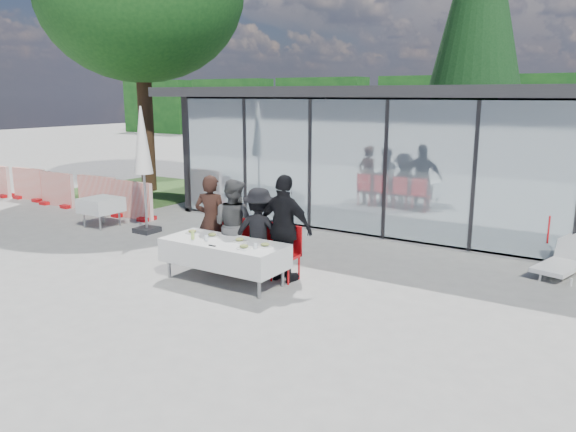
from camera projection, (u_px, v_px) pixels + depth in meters
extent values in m
plane|color=gray|center=(240.00, 281.00, 10.04)|extent=(90.00, 90.00, 0.00)
cube|color=gray|center=(472.00, 212.00, 15.58)|extent=(14.00, 8.00, 0.10)
cube|color=black|center=(507.00, 146.00, 18.46)|extent=(14.00, 0.20, 3.20)
cube|color=black|center=(267.00, 145.00, 18.87)|extent=(0.20, 8.00, 3.20)
cube|color=silver|center=(428.00, 174.00, 11.98)|extent=(13.60, 0.06, 3.10)
cube|color=#2D2D30|center=(477.00, 92.00, 14.55)|extent=(14.80, 8.80, 0.24)
cube|color=#262628|center=(189.00, 156.00, 15.54)|extent=(0.08, 0.10, 3.10)
cube|color=#262628|center=(246.00, 160.00, 14.52)|extent=(0.08, 0.10, 3.10)
cube|color=#262628|center=(310.00, 165.00, 13.50)|extent=(0.08, 0.10, 3.10)
cube|color=#262628|center=(386.00, 171.00, 12.48)|extent=(0.08, 0.10, 3.10)
cube|color=#262628|center=(474.00, 177.00, 11.47)|extent=(0.08, 0.10, 3.10)
cube|color=#B10B0F|center=(368.00, 198.00, 15.57)|extent=(0.45, 0.45, 0.90)
cube|color=#B10B0F|center=(426.00, 200.00, 15.19)|extent=(0.45, 0.45, 0.90)
cube|color=#B10B0F|center=(520.00, 214.00, 13.47)|extent=(0.45, 0.45, 0.90)
cube|color=#123914|center=(159.00, 107.00, 48.39)|extent=(6.50, 2.00, 4.40)
cube|color=#123914|center=(232.00, 108.00, 44.20)|extent=(6.50, 2.00, 4.40)
cube|color=#123914|center=(321.00, 109.00, 40.00)|extent=(6.50, 2.00, 4.40)
cube|color=#123914|center=(431.00, 111.00, 35.80)|extent=(6.50, 2.00, 4.40)
cube|color=#123914|center=(569.00, 113.00, 31.61)|extent=(6.50, 2.00, 4.40)
cube|color=silver|center=(224.00, 253.00, 9.86)|extent=(2.26, 0.96, 0.42)
cylinder|color=gray|center=(169.00, 259.00, 10.13)|extent=(0.06, 0.06, 0.71)
cylinder|color=gray|center=(259.00, 278.00, 9.08)|extent=(0.06, 0.06, 0.71)
cylinder|color=gray|center=(195.00, 250.00, 10.71)|extent=(0.06, 0.06, 0.71)
cylinder|color=gray|center=(283.00, 267.00, 9.66)|extent=(0.06, 0.06, 0.71)
imported|color=black|center=(211.00, 221.00, 10.75)|extent=(0.82, 0.82, 1.78)
cube|color=#B10B0F|center=(212.00, 243.00, 10.85)|extent=(0.44, 0.44, 0.05)
cube|color=#B10B0F|center=(219.00, 228.00, 10.97)|extent=(0.44, 0.04, 0.55)
cylinder|color=#B10B0F|center=(199.00, 255.00, 10.85)|extent=(0.04, 0.04, 0.43)
cylinder|color=#B10B0F|center=(214.00, 258.00, 10.66)|extent=(0.04, 0.04, 0.43)
cylinder|color=#B10B0F|center=(212.00, 251.00, 11.15)|extent=(0.04, 0.04, 0.43)
cylinder|color=#B10B0F|center=(226.00, 254.00, 10.96)|extent=(0.04, 0.04, 0.43)
imported|color=#505050|center=(234.00, 225.00, 10.47)|extent=(0.87, 0.87, 1.75)
cube|color=#B10B0F|center=(235.00, 247.00, 10.57)|extent=(0.44, 0.44, 0.05)
cube|color=#B10B0F|center=(241.00, 232.00, 10.68)|extent=(0.44, 0.04, 0.55)
cylinder|color=#B10B0F|center=(222.00, 260.00, 10.56)|extent=(0.04, 0.04, 0.43)
cylinder|color=#B10B0F|center=(237.00, 263.00, 10.37)|extent=(0.04, 0.04, 0.43)
cylinder|color=#B10B0F|center=(233.00, 255.00, 10.86)|extent=(0.04, 0.04, 0.43)
cylinder|color=#B10B0F|center=(248.00, 258.00, 10.67)|extent=(0.04, 0.04, 0.43)
imported|color=black|center=(259.00, 232.00, 10.17)|extent=(1.32, 1.32, 1.63)
cube|color=#B10B0F|center=(260.00, 251.00, 10.26)|extent=(0.44, 0.44, 0.05)
cube|color=#B10B0F|center=(266.00, 236.00, 10.37)|extent=(0.44, 0.04, 0.55)
cylinder|color=#B10B0F|center=(246.00, 265.00, 10.26)|extent=(0.04, 0.04, 0.43)
cylinder|color=#B10B0F|center=(262.00, 268.00, 10.07)|extent=(0.04, 0.04, 0.43)
cylinder|color=#B10B0F|center=(258.00, 260.00, 10.56)|extent=(0.04, 0.04, 0.43)
cylinder|color=#B10B0F|center=(274.00, 263.00, 10.37)|extent=(0.04, 0.04, 0.43)
imported|color=black|center=(285.00, 229.00, 9.85)|extent=(1.18, 1.18, 1.91)
cube|color=#B10B0F|center=(285.00, 256.00, 9.97)|extent=(0.44, 0.44, 0.05)
cube|color=#B10B0F|center=(291.00, 240.00, 10.08)|extent=(0.44, 0.04, 0.55)
cylinder|color=#B10B0F|center=(271.00, 270.00, 9.97)|extent=(0.04, 0.04, 0.43)
cylinder|color=#B10B0F|center=(288.00, 273.00, 9.78)|extent=(0.04, 0.04, 0.43)
cylinder|color=#B10B0F|center=(282.00, 265.00, 10.27)|extent=(0.04, 0.04, 0.43)
cylinder|color=#B10B0F|center=(299.00, 268.00, 10.08)|extent=(0.04, 0.04, 0.43)
cylinder|color=silver|center=(192.00, 233.00, 10.37)|extent=(0.25, 0.25, 0.01)
ellipsoid|color=#B09A46|center=(192.00, 231.00, 10.37)|extent=(0.15, 0.15, 0.05)
cylinder|color=silver|center=(212.00, 236.00, 10.13)|extent=(0.25, 0.25, 0.01)
ellipsoid|color=#416626|center=(212.00, 234.00, 10.12)|extent=(0.15, 0.15, 0.05)
cylinder|color=silver|center=(240.00, 241.00, 9.78)|extent=(0.25, 0.25, 0.01)
ellipsoid|color=#B09A46|center=(240.00, 239.00, 9.78)|extent=(0.15, 0.15, 0.05)
cylinder|color=silver|center=(265.00, 246.00, 9.46)|extent=(0.25, 0.25, 0.01)
ellipsoid|color=#416626|center=(265.00, 244.00, 9.45)|extent=(0.15, 0.15, 0.05)
cylinder|color=silver|center=(244.00, 248.00, 9.35)|extent=(0.25, 0.25, 0.01)
ellipsoid|color=#416626|center=(244.00, 246.00, 9.34)|extent=(0.15, 0.15, 0.05)
cylinder|color=#A2C753|center=(193.00, 235.00, 9.92)|extent=(0.06, 0.06, 0.14)
cylinder|color=silver|center=(206.00, 238.00, 9.84)|extent=(0.07, 0.07, 0.10)
cylinder|color=silver|center=(255.00, 246.00, 9.32)|extent=(0.07, 0.07, 0.10)
cube|color=black|center=(212.00, 246.00, 9.50)|extent=(0.14, 0.03, 0.01)
cube|color=silver|center=(101.00, 205.00, 13.99)|extent=(0.86, 0.86, 0.36)
cylinder|color=gray|center=(84.00, 214.00, 13.94)|extent=(0.05, 0.05, 0.72)
cylinder|color=gray|center=(100.00, 216.00, 13.62)|extent=(0.05, 0.05, 0.72)
cylinder|color=gray|center=(103.00, 210.00, 14.43)|extent=(0.05, 0.05, 0.72)
cylinder|color=gray|center=(119.00, 212.00, 14.12)|extent=(0.05, 0.05, 0.72)
cube|color=#B10B0F|center=(556.00, 240.00, 11.06)|extent=(0.56, 0.56, 0.05)
cube|color=#B10B0F|center=(560.00, 230.00, 10.82)|extent=(0.43, 0.18, 0.55)
cylinder|color=#B10B0F|center=(544.00, 252.00, 11.06)|extent=(0.04, 0.04, 0.43)
cylinder|color=#B10B0F|center=(564.00, 255.00, 10.87)|extent=(0.04, 0.04, 0.43)
cylinder|color=#B10B0F|center=(547.00, 248.00, 11.36)|extent=(0.04, 0.04, 0.43)
cylinder|color=#B10B0F|center=(566.00, 251.00, 11.17)|extent=(0.04, 0.04, 0.43)
cube|color=black|center=(147.00, 230.00, 13.54)|extent=(0.50, 0.50, 0.12)
cylinder|color=gray|center=(144.00, 177.00, 13.26)|extent=(0.06, 0.06, 2.70)
cone|color=white|center=(142.00, 140.00, 13.08)|extent=(0.44, 0.44, 1.57)
cube|color=red|center=(132.00, 200.00, 14.98)|extent=(1.40, 0.12, 1.00)
cube|color=#B10B0F|center=(121.00, 214.00, 15.34)|extent=(0.30, 0.45, 0.10)
cube|color=#B10B0F|center=(147.00, 219.00, 14.81)|extent=(0.30, 0.45, 0.10)
cube|color=red|center=(97.00, 194.00, 15.94)|extent=(1.40, 0.22, 1.00)
cube|color=#B10B0F|center=(87.00, 207.00, 16.30)|extent=(0.30, 0.45, 0.10)
cube|color=#B10B0F|center=(110.00, 211.00, 15.77)|extent=(0.30, 0.45, 0.10)
cube|color=red|center=(57.00, 189.00, 16.66)|extent=(1.40, 0.12, 1.00)
cube|color=#B10B0F|center=(48.00, 202.00, 17.01)|extent=(0.30, 0.45, 0.10)
cube|color=#B10B0F|center=(69.00, 206.00, 16.49)|extent=(0.30, 0.45, 0.10)
cube|color=red|center=(30.00, 184.00, 17.62)|extent=(1.40, 0.22, 1.00)
cube|color=#B10B0F|center=(22.00, 197.00, 17.98)|extent=(0.30, 0.45, 0.10)
cube|color=#B10B0F|center=(41.00, 200.00, 17.45)|extent=(0.30, 0.45, 0.10)
cube|color=#B10B0F|center=(6.00, 196.00, 18.17)|extent=(0.30, 0.45, 0.10)
cube|color=silver|center=(560.00, 266.00, 10.30)|extent=(0.91, 1.41, 0.08)
cube|color=silver|center=(574.00, 246.00, 10.61)|extent=(0.65, 0.41, 0.54)
cylinder|color=silver|center=(540.00, 277.00, 10.00)|extent=(0.04, 0.04, 0.14)
cylinder|color=silver|center=(571.00, 282.00, 9.74)|extent=(0.04, 0.04, 0.14)
cylinder|color=silver|center=(549.00, 262.00, 10.91)|extent=(0.04, 0.04, 0.14)
cylinder|color=#382316|center=(146.00, 126.00, 18.98)|extent=(0.50, 0.50, 4.40)
cylinder|color=#382316|center=(469.00, 158.00, 20.28)|extent=(0.44, 0.44, 2.00)
cone|color=black|center=(479.00, 13.00, 19.22)|extent=(4.00, 4.00, 9.00)
cube|color=#385926|center=(150.00, 190.00, 19.45)|extent=(5.00, 5.00, 0.02)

